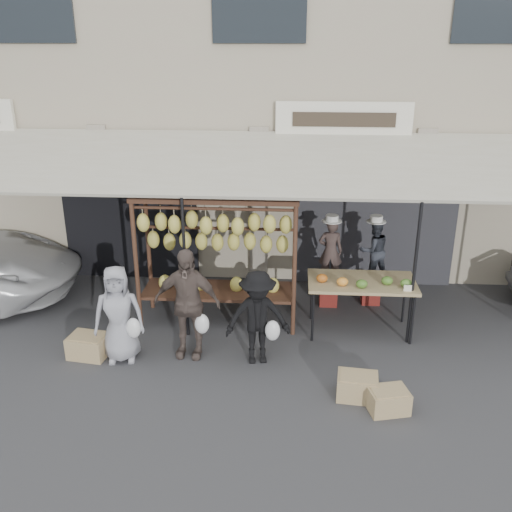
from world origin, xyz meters
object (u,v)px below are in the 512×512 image
(banana_rack, at_px, (217,234))
(vendor_right, at_px, (374,250))
(customer_right, at_px, (258,318))
(crate_near_a, at_px, (357,386))
(customer_left, at_px, (119,314))
(crate_near_b, at_px, (388,400))
(produce_table, at_px, (362,283))
(customer_mid, at_px, (187,303))
(crate_far, at_px, (89,346))
(vendor_left, at_px, (330,251))

(banana_rack, relative_size, vendor_right, 2.31)
(customer_right, bearing_deg, crate_near_a, -38.95)
(customer_left, distance_m, crate_near_b, 3.97)
(produce_table, xyz_separation_m, customer_mid, (-2.64, -0.87, -0.01))
(customer_mid, xyz_separation_m, crate_far, (-1.50, -0.16, -0.69))
(banana_rack, height_order, customer_mid, banana_rack)
(vendor_right, xyz_separation_m, customer_right, (-1.91, -2.13, -0.28))
(produce_table, relative_size, crate_near_a, 3.19)
(customer_left, bearing_deg, vendor_right, 18.79)
(banana_rack, distance_m, crate_near_a, 3.24)
(banana_rack, height_order, crate_near_a, banana_rack)
(crate_near_a, bearing_deg, crate_far, 168.79)
(banana_rack, bearing_deg, vendor_left, 23.25)
(customer_left, relative_size, crate_far, 2.66)
(vendor_right, bearing_deg, banana_rack, -0.05)
(banana_rack, relative_size, customer_mid, 1.52)
(produce_table, bearing_deg, crate_far, -166.13)
(banana_rack, distance_m, vendor_right, 2.85)
(customer_left, bearing_deg, customer_right, -8.59)
(vendor_right, height_order, crate_near_b, vendor_right)
(banana_rack, xyz_separation_m, crate_near_b, (2.49, -2.27, -1.42))
(banana_rack, xyz_separation_m, crate_near_a, (2.12, -2.00, -1.41))
(crate_near_b, bearing_deg, crate_near_a, 143.73)
(customer_mid, height_order, crate_near_b, customer_mid)
(produce_table, distance_m, vendor_right, 1.18)
(crate_far, bearing_deg, customer_mid, 5.93)
(produce_table, xyz_separation_m, crate_far, (-4.15, -1.02, -0.70))
(customer_left, bearing_deg, vendor_left, 22.79)
(vendor_left, distance_m, crate_far, 4.30)
(crate_near_b, distance_m, crate_far, 4.44)
(produce_table, distance_m, vendor_left, 1.11)
(customer_left, bearing_deg, crate_near_b, -25.27)
(vendor_right, bearing_deg, crate_near_a, 60.57)
(customer_mid, bearing_deg, produce_table, 22.96)
(vendor_right, distance_m, customer_right, 2.87)
(crate_near_b, height_order, crate_far, crate_far)
(vendor_left, xyz_separation_m, crate_near_b, (0.62, -3.08, -0.87))
(vendor_right, height_order, crate_far, vendor_right)
(produce_table, bearing_deg, customer_mid, -161.83)
(customer_mid, height_order, crate_near_a, customer_mid)
(banana_rack, bearing_deg, crate_near_a, -43.34)
(produce_table, relative_size, crate_far, 3.04)
(crate_near_a, bearing_deg, customer_mid, 159.01)
(vendor_right, bearing_deg, customer_right, 28.74)
(customer_left, bearing_deg, produce_table, 6.03)
(customer_left, relative_size, crate_near_a, 2.79)
(vendor_right, bearing_deg, crate_far, 6.33)
(vendor_left, bearing_deg, crate_near_a, 97.48)
(crate_near_a, distance_m, crate_near_b, 0.46)
(banana_rack, relative_size, customer_right, 1.80)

